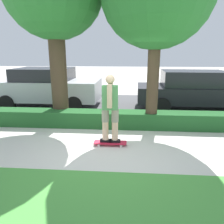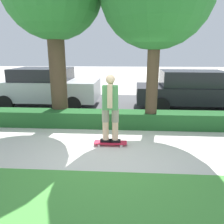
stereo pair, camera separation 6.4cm
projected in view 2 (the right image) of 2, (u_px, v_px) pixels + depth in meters
The scene contains 7 objects.
ground_plane at pixel (111, 149), 5.05m from camera, with size 60.00×60.00×0.00m, color beige.
street_asphalt at pixel (118, 106), 9.09m from camera, with size 12.99×5.00×0.01m.
hedge_row at pixel (114, 119), 6.53m from camera, with size 12.99×0.60×0.47m.
skateboard at pixel (110, 143), 5.26m from camera, with size 0.79×0.24×0.08m.
skater_person at pixel (110, 107), 5.03m from camera, with size 0.49×0.42×1.62m.
parked_car_front at pixel (46, 87), 8.96m from camera, with size 4.24×2.07×1.56m.
parked_car_middle at pixel (193, 90), 8.47m from camera, with size 4.52×1.93×1.50m.
Camera 2 is at (0.32, -4.63, 2.17)m, focal length 35.00 mm.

